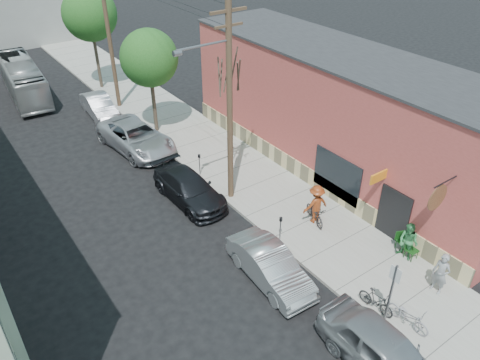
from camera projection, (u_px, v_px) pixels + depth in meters
ground at (264, 286)px, 18.96m from camera, size 120.00×120.00×0.00m
sidewalk at (207, 148)px, 28.51m from camera, size 4.50×58.00×0.15m
cafe_building at (340, 114)px, 24.99m from camera, size 6.60×20.20×6.61m
sign_post at (392, 289)px, 16.30m from camera, size 0.07×0.45×2.80m
parking_meter_near at (281, 225)px, 20.71m from camera, size 0.14×0.14×1.24m
parking_meter_far at (199, 161)px, 25.39m from camera, size 0.14×0.14×1.24m
utility_pole_near at (229, 101)px, 21.23m from camera, size 3.57×0.28×10.00m
utility_pole_far at (109, 33)px, 30.91m from camera, size 1.80×0.28×10.00m
tree_bare at (230, 141)px, 23.10m from camera, size 0.24×0.24×5.66m
tree_leafy_mid at (149, 58)px, 27.80m from camera, size 3.46×3.46×6.51m
tree_leafy_far at (90, 14)px, 33.77m from camera, size 3.93×3.93×7.50m
patio_chair_a at (412, 250)px, 19.89m from camera, size 0.52×0.52×0.88m
patio_chair_b at (403, 241)px, 20.37m from camera, size 0.66×0.66×0.88m
patron_grey at (441, 274)px, 18.04m from camera, size 0.48×0.70×1.83m
patron_green at (408, 242)px, 19.66m from camera, size 0.73×0.91×1.78m
cyclist at (316, 204)px, 21.78m from camera, size 1.38×0.94×1.97m
cyclist_bike at (315, 213)px, 22.06m from camera, size 1.11×1.82×0.90m
parked_bike_a at (376, 301)px, 17.47m from camera, size 0.56×1.54×0.91m
parked_bike_b at (408, 316)px, 16.87m from camera, size 0.69×1.76×0.91m
car_0 at (384, 353)px, 15.29m from camera, size 1.99×4.91×1.67m
car_1 at (270, 266)px, 18.86m from camera, size 1.80×4.54×1.47m
car_2 at (189, 188)px, 23.65m from camera, size 2.15×5.00×1.44m
car_3 at (136, 137)px, 28.13m from camera, size 3.28×6.10×1.63m
car_4 at (99, 106)px, 32.22m from camera, size 1.79×4.42×1.43m
bus at (23, 79)px, 34.92m from camera, size 2.99×9.62×2.64m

